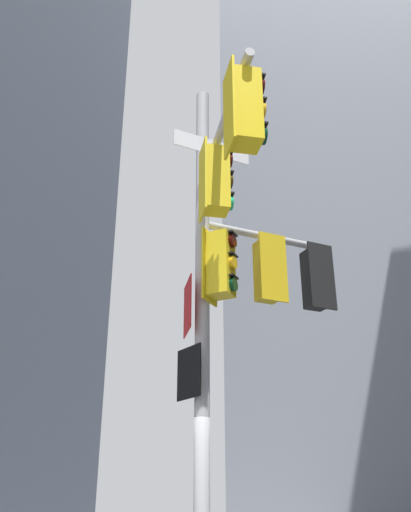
{
  "coord_description": "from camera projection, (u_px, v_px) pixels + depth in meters",
  "views": [
    {
      "loc": [
        2.99,
        -7.39,
        1.43
      ],
      "look_at": [
        0.06,
        -0.01,
        4.89
      ],
      "focal_mm": 39.83,
      "sensor_mm": 36.0,
      "label": 1
    }
  ],
  "objects": [
    {
      "name": "building_mid_block",
      "position": [
        370.0,
        245.0,
        34.2
      ],
      "size": [
        13.95,
        13.95,
        31.47
      ],
      "primitive_type": "cube",
      "color": "#9399A3",
      "rests_on": "ground"
    },
    {
      "name": "signal_pole_assembly",
      "position": [
        235.0,
        260.0,
        8.32
      ],
      "size": [
        2.12,
        4.28,
        7.98
      ],
      "color": "#B2B2B5",
      "rests_on": "ground"
    }
  ]
}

